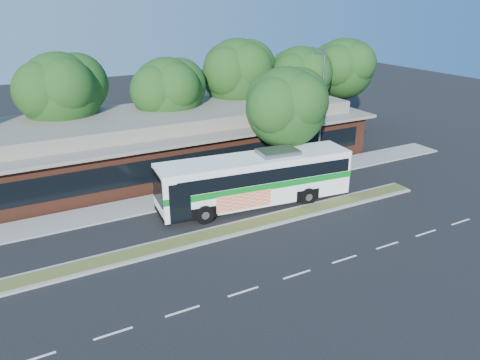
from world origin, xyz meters
The scene contains 12 objects.
ground centered at (0.00, 0.00, 0.00)m, with size 120.00×120.00×0.00m, color black.
median_strip centered at (0.00, 0.60, 0.07)m, with size 26.00×1.10×0.15m, color #495122.
sidewalk centered at (0.00, 6.40, 0.06)m, with size 44.00×2.60×0.12m, color gray.
plaza_building centered at (0.00, 12.99, 2.13)m, with size 33.20×11.20×4.45m.
lamp_post centered at (9.56, 6.00, 4.90)m, with size 0.93×0.18×9.07m.
tree_bg_b centered at (-6.57, 16.14, 6.14)m, with size 6.69×6.00×9.00m.
tree_bg_c centered at (1.40, 15.13, 5.59)m, with size 6.24×5.60×8.26m.
tree_bg_d centered at (8.45, 16.15, 6.42)m, with size 6.91×6.20×9.37m.
tree_bg_e centered at (14.42, 15.14, 5.74)m, with size 6.47×5.80×8.50m.
tree_bg_f centered at (20.43, 16.14, 6.06)m, with size 6.69×6.00×8.92m.
transit_bus centered at (2.42, 3.13, 1.99)m, with size 12.91×4.04×3.57m.
sidewalk_tree centered at (6.40, 5.43, 5.74)m, with size 6.17×5.53×8.37m.
Camera 1 is at (-11.79, -20.88, 12.70)m, focal length 35.00 mm.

